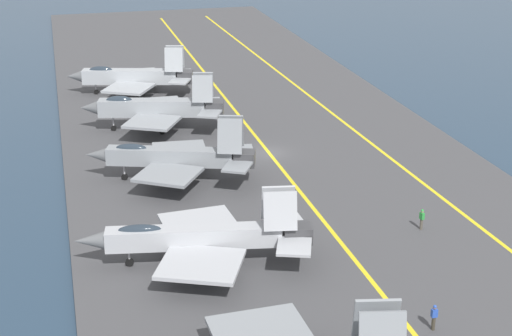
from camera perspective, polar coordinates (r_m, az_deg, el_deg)
ground_plane at (r=79.57m, az=0.94°, el=0.84°), size 2000.00×2000.00×0.00m
carrier_deck at (r=79.50m, az=0.94°, el=0.98°), size 172.89×40.62×0.40m
deck_stripe_foul_line at (r=82.95m, az=8.41°, el=1.77°), size 155.53×5.27×0.01m
deck_stripe_centerline at (r=79.43m, az=0.94°, el=1.12°), size 155.60×0.36×0.01m
parked_jet_second at (r=56.92m, az=-4.01°, el=-5.02°), size 12.55×17.14×5.72m
parked_jet_third at (r=71.76m, az=-5.92°, el=0.83°), size 11.83×15.67×6.34m
parked_jet_fourth at (r=86.09m, az=-7.37°, el=4.37°), size 12.26×15.70×6.41m
parked_jet_fifth at (r=100.79m, az=-8.97°, el=6.59°), size 12.77×16.08×6.18m
crew_green_vest at (r=63.86m, az=11.97°, el=-3.60°), size 0.42×0.33×1.76m
crew_blue_vest at (r=50.88m, az=12.82°, el=-10.46°), size 0.27×0.39×1.77m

